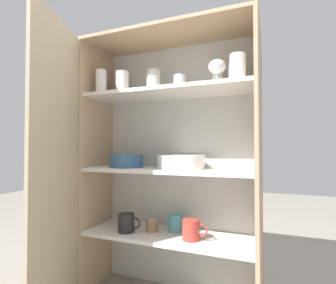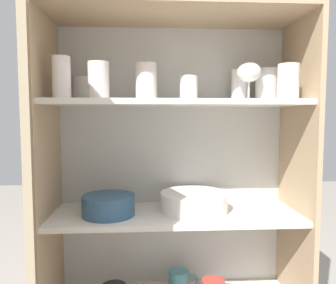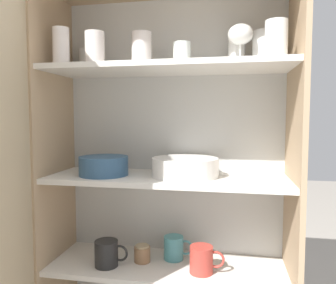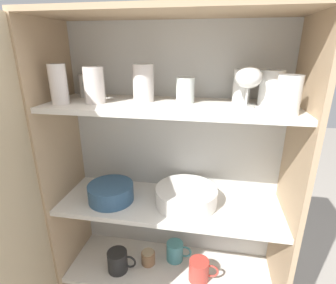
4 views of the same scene
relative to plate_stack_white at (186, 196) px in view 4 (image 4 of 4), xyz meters
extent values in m
cube|color=silver|center=(-0.07, 0.15, -0.03)|extent=(0.95, 0.02, 1.42)
cube|color=tan|center=(-0.54, -0.01, -0.03)|extent=(0.02, 0.34, 1.42)
cube|color=tan|center=(0.39, -0.01, -0.03)|extent=(0.02, 0.34, 1.42)
cube|color=tan|center=(-0.07, -0.01, 0.69)|extent=(0.95, 0.34, 0.02)
cube|color=silver|center=(-0.07, -0.01, -0.40)|extent=(0.91, 0.30, 0.02)
cube|color=silver|center=(-0.07, -0.01, -0.05)|extent=(0.91, 0.30, 0.02)
cube|color=silver|center=(-0.07, -0.01, 0.37)|extent=(0.91, 0.30, 0.02)
cube|color=tan|center=(-0.47, -0.40, -0.03)|extent=(0.17, 0.45, 1.42)
cylinder|color=white|center=(0.29, 0.04, 0.45)|extent=(0.08, 0.08, 0.12)
cylinder|color=silver|center=(-0.34, -0.03, 0.45)|extent=(0.07, 0.07, 0.13)
cylinder|color=silver|center=(-0.46, -0.07, 0.45)|extent=(0.06, 0.06, 0.14)
cylinder|color=silver|center=(-0.18, 0.03, 0.45)|extent=(0.08, 0.08, 0.14)
cylinder|color=white|center=(-0.02, 0.03, 0.43)|extent=(0.07, 0.07, 0.09)
cylinder|color=white|center=(0.19, 0.07, 0.44)|extent=(0.06, 0.06, 0.12)
cylinder|color=white|center=(0.31, -0.10, 0.44)|extent=(0.07, 0.07, 0.12)
cylinder|color=white|center=(-0.43, 0.08, 0.43)|extent=(0.07, 0.07, 0.09)
cylinder|color=white|center=(0.20, -0.01, 0.39)|extent=(0.06, 0.06, 0.01)
cylinder|color=white|center=(0.20, -0.01, 0.42)|extent=(0.01, 0.01, 0.06)
ellipsoid|color=white|center=(0.20, -0.01, 0.49)|extent=(0.09, 0.09, 0.07)
cylinder|color=white|center=(0.00, 0.00, -0.03)|extent=(0.25, 0.25, 0.01)
cylinder|color=white|center=(0.00, 0.00, -0.02)|extent=(0.25, 0.25, 0.01)
cylinder|color=white|center=(0.00, 0.00, -0.01)|extent=(0.25, 0.25, 0.01)
cylinder|color=white|center=(0.00, 0.00, 0.00)|extent=(0.25, 0.25, 0.01)
cylinder|color=white|center=(0.00, 0.00, 0.00)|extent=(0.25, 0.25, 0.01)
cylinder|color=white|center=(0.00, 0.00, 0.01)|extent=(0.25, 0.25, 0.01)
cylinder|color=white|center=(0.00, 0.00, 0.02)|extent=(0.25, 0.25, 0.01)
cylinder|color=white|center=(0.00, 0.00, 0.03)|extent=(0.25, 0.25, 0.01)
cylinder|color=#33567A|center=(-0.32, -0.03, 0.00)|extent=(0.19, 0.19, 0.07)
torus|color=#33567A|center=(-0.32, -0.03, 0.03)|extent=(0.19, 0.19, 0.01)
cylinder|color=black|center=(-0.30, -0.06, -0.34)|extent=(0.09, 0.09, 0.10)
torus|color=black|center=(-0.24, -0.06, -0.33)|extent=(0.06, 0.01, 0.06)
cylinder|color=teal|center=(-0.05, 0.05, -0.34)|extent=(0.08, 0.08, 0.09)
torus|color=teal|center=(0.00, 0.05, -0.34)|extent=(0.06, 0.01, 0.06)
cylinder|color=#BC3D33|center=(0.07, -0.05, -0.34)|extent=(0.09, 0.09, 0.10)
torus|color=#BC3D33|center=(0.12, -0.05, -0.33)|extent=(0.07, 0.01, 0.07)
cylinder|color=#99704C|center=(-0.17, 0.00, -0.36)|extent=(0.06, 0.06, 0.06)
cylinder|color=tan|center=(-0.17, 0.00, -0.33)|extent=(0.06, 0.06, 0.01)
camera|label=1|loc=(0.46, -1.32, 0.07)|focal=28.00mm
camera|label=2|loc=(-0.17, -1.21, 0.33)|focal=35.00mm
camera|label=3|loc=(0.17, -1.23, 0.19)|focal=35.00mm
camera|label=4|loc=(0.09, -0.94, 0.58)|focal=28.00mm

